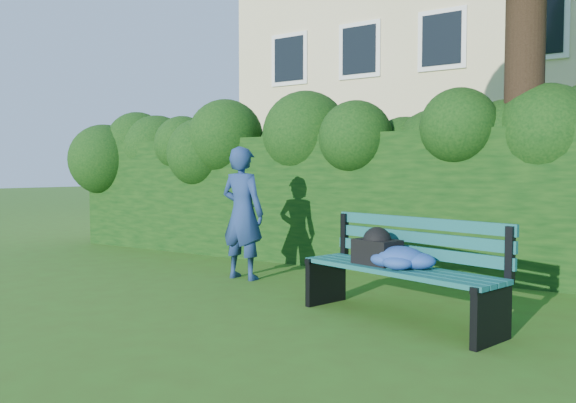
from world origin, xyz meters
The scene contains 5 objects.
ground centered at (0.00, 0.00, 0.00)m, with size 80.00×80.00×0.00m, color #375619.
apartment_building centered at (0.00, 13.99, 6.00)m, with size 16.00×8.08×12.00m.
hedge centered at (0.00, 2.20, 0.90)m, with size 10.00×1.00×1.80m.
park_bench centered at (1.71, -0.27, 0.50)m, with size 1.93×1.06×0.89m.
man_reading centered at (-0.59, 0.49, 0.80)m, with size 0.58×0.38×1.60m, color navy.
Camera 1 is at (3.54, -4.87, 1.29)m, focal length 35.00 mm.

